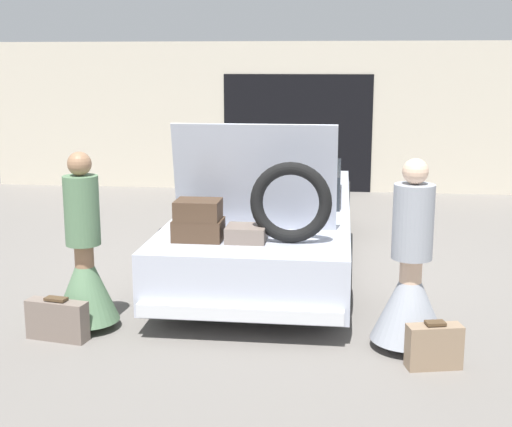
{
  "coord_description": "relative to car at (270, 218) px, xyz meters",
  "views": [
    {
      "loc": [
        0.86,
        -8.45,
        2.42
      ],
      "look_at": [
        0.0,
        -1.43,
        0.91
      ],
      "focal_mm": 50.0,
      "sensor_mm": 36.0,
      "label": 1
    }
  ],
  "objects": [
    {
      "name": "suitcase_beside_left_person",
      "position": [
        -1.62,
        -2.73,
        -0.37
      ],
      "size": [
        0.58,
        0.26,
        0.39
      ],
      "color": "#75665B",
      "rests_on": "ground_plane"
    },
    {
      "name": "ground_plane",
      "position": [
        0.0,
        0.01,
        -0.55
      ],
      "size": [
        40.0,
        40.0,
        0.0
      ],
      "primitive_type": "plane",
      "color": "slate"
    },
    {
      "name": "suitcase_beside_right_person",
      "position": [
        1.63,
        -2.94,
        -0.37
      ],
      "size": [
        0.47,
        0.26,
        0.39
      ],
      "color": "#8C7259",
      "rests_on": "ground_plane"
    },
    {
      "name": "car",
      "position": [
        0.0,
        0.0,
        0.0
      ],
      "size": [
        1.95,
        5.3,
        1.84
      ],
      "color": "#B2B7C6",
      "rests_on": "ground_plane"
    },
    {
      "name": "person_left",
      "position": [
        -1.46,
        -2.42,
        0.03
      ],
      "size": [
        0.6,
        0.6,
        1.64
      ],
      "rotation": [
        0.0,
        0.0,
        -1.33
      ],
      "color": "#997051",
      "rests_on": "ground_plane"
    },
    {
      "name": "garage_wall_back",
      "position": [
        0.0,
        5.11,
        0.84
      ],
      "size": [
        12.0,
        0.14,
        2.8
      ],
      "color": "beige",
      "rests_on": "ground_plane"
    },
    {
      "name": "person_right",
      "position": [
        1.46,
        -2.54,
        0.03
      ],
      "size": [
        0.65,
        0.65,
        1.65
      ],
      "rotation": [
        0.0,
        0.0,
        1.69
      ],
      "color": "beige",
      "rests_on": "ground_plane"
    }
  ]
}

